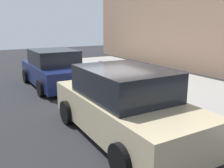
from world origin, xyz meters
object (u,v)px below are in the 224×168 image
(suitcase_silver_1, at_px, (162,94))
(parked_car_beige_0, at_px, (124,105))
(suitcase_navy_4, at_px, (133,85))
(suitcase_teal_6, at_px, (116,80))
(suitcase_olive_3, at_px, (143,86))
(bollard_post, at_px, (101,71))
(parked_car_navy_1, at_px, (54,69))
(suitcase_maroon_2, at_px, (154,92))
(suitcase_red_0, at_px, (177,99))
(suitcase_black_5, at_px, (126,82))
(fire_hydrant, at_px, (109,73))

(suitcase_silver_1, height_order, parked_car_beige_0, parked_car_beige_0)
(suitcase_navy_4, bearing_deg, parked_car_beige_0, 142.05)
(suitcase_silver_1, xyz_separation_m, suitcase_teal_6, (2.81, 0.02, -0.08))
(suitcase_olive_3, bearing_deg, bollard_post, 3.58)
(suitcase_silver_1, height_order, suitcase_teal_6, suitcase_silver_1)
(bollard_post, bearing_deg, parked_car_navy_1, 76.20)
(suitcase_silver_1, height_order, suitcase_maroon_2, suitcase_silver_1)
(suitcase_navy_4, height_order, parked_car_beige_0, parked_car_beige_0)
(suitcase_red_0, height_order, suitcase_black_5, suitcase_black_5)
(suitcase_maroon_2, relative_size, fire_hydrant, 0.77)
(suitcase_silver_1, xyz_separation_m, suitcase_navy_4, (1.68, -0.02, -0.08))
(suitcase_maroon_2, bearing_deg, bollard_post, 3.55)
(suitcase_olive_3, bearing_deg, suitcase_red_0, -178.56)
(suitcase_olive_3, height_order, parked_car_beige_0, parked_car_beige_0)
(suitcase_maroon_2, relative_size, bollard_post, 0.69)
(suitcase_maroon_2, relative_size, parked_car_beige_0, 0.13)
(suitcase_olive_3, relative_size, suitcase_black_5, 1.00)
(suitcase_red_0, distance_m, suitcase_olive_3, 1.67)
(suitcase_red_0, distance_m, suitcase_maroon_2, 1.10)
(suitcase_navy_4, bearing_deg, parked_car_navy_1, 36.19)
(bollard_post, xyz_separation_m, parked_car_navy_1, (0.50, 2.02, 0.17))
(parked_car_navy_1, bearing_deg, suitcase_red_0, -156.47)
(bollard_post, height_order, parked_car_navy_1, parked_car_navy_1)
(parked_car_navy_1, bearing_deg, suitcase_teal_6, -130.59)
(suitcase_red_0, bearing_deg, suitcase_navy_4, 2.75)
(suitcase_olive_3, height_order, bollard_post, bollard_post)
(suitcase_navy_4, height_order, fire_hydrant, suitcase_navy_4)
(suitcase_maroon_2, height_order, fire_hydrant, fire_hydrant)
(parked_car_beige_0, bearing_deg, suitcase_olive_3, -45.40)
(parked_car_beige_0, bearing_deg, suitcase_red_0, -77.28)
(suitcase_teal_6, xyz_separation_m, bollard_post, (1.30, 0.08, 0.17))
(suitcase_red_0, height_order, suitcase_navy_4, suitcase_navy_4)
(suitcase_black_5, xyz_separation_m, fire_hydrant, (1.36, 0.05, 0.14))
(suitcase_red_0, xyz_separation_m, suitcase_maroon_2, (1.10, 0.01, -0.04))
(suitcase_maroon_2, distance_m, fire_hydrant, 3.08)
(suitcase_maroon_2, relative_size, suitcase_olive_3, 0.76)
(suitcase_olive_3, height_order, suitcase_black_5, same)
(suitcase_olive_3, relative_size, parked_car_beige_0, 0.18)
(parked_car_beige_0, bearing_deg, bollard_post, -21.31)
(parked_car_beige_0, bearing_deg, suitcase_teal_6, -28.44)
(suitcase_silver_1, xyz_separation_m, bollard_post, (4.11, 0.10, 0.09))
(suitcase_silver_1, height_order, fire_hydrant, suitcase_silver_1)
(fire_hydrant, bearing_deg, suitcase_teal_6, 174.97)
(suitcase_red_0, distance_m, suitcase_silver_1, 0.57)
(suitcase_red_0, relative_size, suitcase_maroon_2, 1.15)
(suitcase_teal_6, distance_m, parked_car_navy_1, 2.78)
(suitcase_silver_1, relative_size, suitcase_maroon_2, 1.54)
(suitcase_silver_1, distance_m, suitcase_olive_3, 1.12)
(suitcase_red_0, height_order, suitcase_maroon_2, suitcase_red_0)
(suitcase_olive_3, xyz_separation_m, fire_hydrant, (2.50, 0.04, 0.04))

